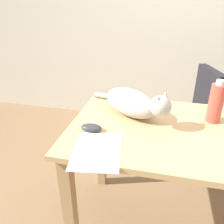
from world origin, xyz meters
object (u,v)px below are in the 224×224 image
at_px(office_chair, 216,130).
at_px(computer_mouse, 91,128).
at_px(water_bottle, 216,103).
at_px(cat, 133,103).

relative_size(office_chair, computer_mouse, 8.23).
bearing_deg(water_bottle, office_chair, 72.24).
xyz_separation_m(office_chair, water_bottle, (-0.18, -0.57, 0.48)).
relative_size(cat, computer_mouse, 4.58).
height_order(office_chair, computer_mouse, office_chair).
bearing_deg(office_chair, cat, -135.99).
distance_m(office_chair, computer_mouse, 1.21).
bearing_deg(office_chair, computer_mouse, -134.38).
bearing_deg(computer_mouse, cat, 50.54).
bearing_deg(cat, computer_mouse, -129.46).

